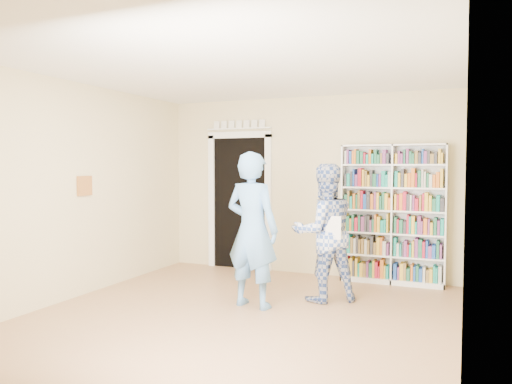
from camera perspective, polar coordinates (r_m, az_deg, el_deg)
floor at (r=5.56m, az=-2.26°, el=-14.30°), size 5.00×5.00×0.00m
ceiling at (r=5.41m, az=-2.32°, el=14.15°), size 5.00×5.00×0.00m
wall_back at (r=7.65m, az=5.69°, el=0.71°), size 4.50×0.00×4.50m
wall_left at (r=6.59m, az=-20.28°, el=0.18°), size 0.00×5.00×5.00m
wall_right at (r=4.82m, az=22.74°, el=-0.84°), size 0.00×5.00×5.00m
bookshelf at (r=7.24m, az=15.35°, el=-2.39°), size 1.42×0.27×1.95m
doorway at (r=8.03m, az=-1.88°, el=-0.38°), size 1.10×0.08×2.43m
wall_art at (r=6.73m, az=-19.00°, el=0.68°), size 0.03×0.25×0.25m
man_blue at (r=5.84m, az=-0.44°, el=-4.33°), size 0.72×0.53×1.82m
man_plaid at (r=6.16m, az=7.81°, el=-4.61°), size 1.03×0.99×1.68m
paper_sheet at (r=5.90m, az=8.81°, el=-4.06°), size 0.19×0.04×0.28m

